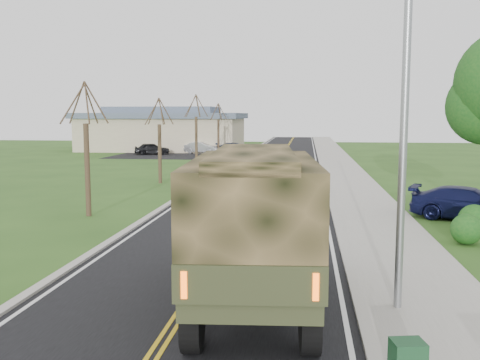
% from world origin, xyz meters
% --- Properties ---
extents(ground, '(160.00, 160.00, 0.00)m').
position_xyz_m(ground, '(0.00, 0.00, 0.00)').
color(ground, '#2A4C19').
rests_on(ground, ground).
extents(road, '(8.00, 120.00, 0.01)m').
position_xyz_m(road, '(0.00, 40.00, 0.01)').
color(road, black).
rests_on(road, ground).
extents(curb_right, '(0.30, 120.00, 0.12)m').
position_xyz_m(curb_right, '(4.15, 40.00, 0.06)').
color(curb_right, '#9E998E').
rests_on(curb_right, ground).
extents(sidewalk_right, '(3.20, 120.00, 0.10)m').
position_xyz_m(sidewalk_right, '(5.90, 40.00, 0.05)').
color(sidewalk_right, '#9E998E').
rests_on(sidewalk_right, ground).
extents(curb_left, '(0.30, 120.00, 0.10)m').
position_xyz_m(curb_left, '(-4.15, 40.00, 0.05)').
color(curb_left, '#9E998E').
rests_on(curb_left, ground).
extents(street_light, '(1.65, 0.22, 8.00)m').
position_xyz_m(street_light, '(4.90, -0.50, 4.43)').
color(street_light, gray).
rests_on(street_light, ground).
extents(bare_tree_a, '(1.93, 2.26, 6.08)m').
position_xyz_m(bare_tree_a, '(-7.00, 10.00, 2.63)').
color(bare_tree_a, '#38281C').
rests_on(bare_tree_a, ground).
extents(bare_tree_b, '(1.83, 2.14, 5.73)m').
position_xyz_m(bare_tree_b, '(-7.00, 22.00, 2.48)').
color(bare_tree_b, '#38281C').
rests_on(bare_tree_b, ground).
extents(bare_tree_c, '(2.04, 2.39, 6.42)m').
position_xyz_m(bare_tree_c, '(-7.00, 34.00, 2.78)').
color(bare_tree_c, '#38281C').
rests_on(bare_tree_c, ground).
extents(bare_tree_d, '(1.88, 2.20, 5.91)m').
position_xyz_m(bare_tree_d, '(-7.00, 46.00, 2.55)').
color(bare_tree_d, '#38281C').
rests_on(bare_tree_d, ground).
extents(commercial_building, '(25.50, 21.50, 5.65)m').
position_xyz_m(commercial_building, '(-15.98, 55.97, 2.69)').
color(commercial_building, tan).
rests_on(commercial_building, ground).
extents(military_truck, '(3.22, 7.78, 3.79)m').
position_xyz_m(military_truck, '(1.62, -0.57, 2.17)').
color(military_truck, black).
rests_on(military_truck, ground).
extents(suv_champagne, '(2.43, 4.78, 1.30)m').
position_xyz_m(suv_champagne, '(-1.13, 16.68, 0.65)').
color(suv_champagne, tan).
rests_on(suv_champagne, ground).
extents(sedan_silver, '(2.14, 4.64, 1.47)m').
position_xyz_m(sedan_silver, '(-2.66, 30.13, 0.74)').
color(sedan_silver, '#9E9EA2').
rests_on(sedan_silver, ground).
extents(pickup_navy, '(5.35, 3.63, 1.44)m').
position_xyz_m(pickup_navy, '(9.92, 11.22, 0.72)').
color(pickup_navy, '#0F1339').
rests_on(pickup_navy, ground).
extents(utility_box_far, '(0.63, 0.55, 0.65)m').
position_xyz_m(utility_box_far, '(4.60, -3.97, 0.43)').
color(utility_box_far, '#174022').
rests_on(utility_box_far, sidewalk_right).
extents(lot_car_dark, '(4.37, 2.94, 1.38)m').
position_xyz_m(lot_car_dark, '(-15.08, 47.42, 0.69)').
color(lot_car_dark, black).
rests_on(lot_car_dark, ground).
extents(lot_car_silver, '(4.55, 2.63, 1.42)m').
position_xyz_m(lot_car_silver, '(-9.64, 50.00, 0.71)').
color(lot_car_silver, '#B9B9BE').
rests_on(lot_car_silver, ground).
extents(lot_car_navy, '(4.66, 2.13, 1.32)m').
position_xyz_m(lot_car_navy, '(-5.62, 50.00, 0.66)').
color(lot_car_navy, '#101D3C').
rests_on(lot_car_navy, ground).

